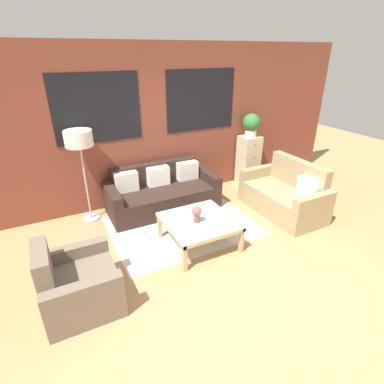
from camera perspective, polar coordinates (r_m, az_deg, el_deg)
name	(u,v)px	position (r m, az deg, el deg)	size (l,w,h in m)	color
ground_plane	(223,267)	(4.19, 5.87, -13.98)	(16.00, 16.00, 0.00)	#AD7F51
wall_back_brick	(153,126)	(5.57, -7.35, 12.36)	(8.40, 0.09, 2.80)	brown
rug	(182,225)	(5.03, -1.96, -6.36)	(2.30, 1.75, 0.00)	beige
couch_dark	(162,193)	(5.48, -5.74, -0.23)	(1.97, 0.88, 0.78)	black
settee_vintage	(285,196)	(5.57, 17.30, -0.65)	(0.80, 1.52, 0.92)	#99845B
armchair_corner	(77,285)	(3.72, -21.02, -16.19)	(0.80, 0.86, 0.84)	#6B5B4C
coffee_table	(199,223)	(4.38, 1.32, -5.98)	(0.97, 0.97, 0.42)	silver
floor_lamp	(79,142)	(5.00, -20.72, 8.87)	(0.43, 0.43, 1.55)	#B2B2B7
drawer_cabinet	(248,160)	(6.54, 10.66, 5.98)	(0.40, 0.39, 1.04)	#C6B793
potted_plant	(251,124)	(6.33, 11.23, 12.59)	(0.35, 0.35, 0.46)	silver
flower_vase	(197,213)	(4.23, 0.89, -4.03)	(0.14, 0.14, 0.25)	brown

